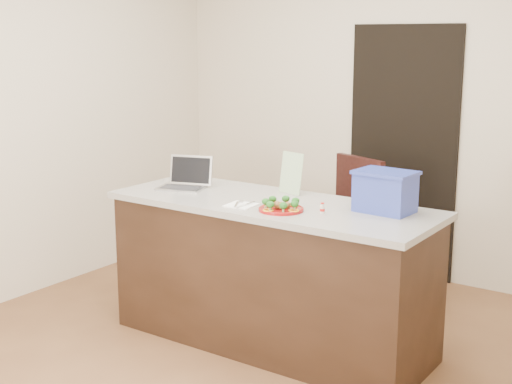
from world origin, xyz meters
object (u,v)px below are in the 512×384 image
Objects in this scene: yogurt_bottle at (322,209)px; blue_box at (385,191)px; laptop at (186,179)px; island at (271,273)px; plate at (281,209)px; chair at (351,222)px; napkin at (241,205)px.

yogurt_bottle is 0.37m from blue_box.
blue_box is (1.37, 0.14, 0.06)m from laptop.
island is 0.90m from blue_box.
plate is 0.25× the size of chair.
island is 7.86× the size of plate.
chair is at bearing 107.72° from yogurt_bottle.
blue_box is (0.77, 0.35, 0.12)m from napkin.
laptop reaches higher than napkin.
island is 0.63m from yogurt_bottle.
napkin is 0.85m from blue_box.
chair is (-0.09, 1.07, -0.33)m from plate.
chair is (0.77, 0.90, -0.37)m from laptop.
napkin is at bearing -77.43° from chair.
laptop is at bearing 161.27° from napkin.
yogurt_bottle is (0.22, 0.09, 0.01)m from plate.
blue_box is 0.33× the size of chair.
laptop is (-1.09, 0.09, 0.03)m from yogurt_bottle.
napkin is (-0.26, -0.03, -0.01)m from plate.
plate is at bearing 6.40° from napkin.
napkin is 0.64m from laptop.
laptop reaches higher than island.
laptop is at bearing -109.30° from chair.
yogurt_bottle is 1.09m from chair.
laptop is 0.33× the size of chair.
blue_box is (0.28, 0.23, 0.10)m from yogurt_bottle.
blue_box reaches higher than island.
laptop is 1.24m from chair.
island is at bearing 64.69° from napkin.
island is 33.68× the size of yogurt_bottle.
island is at bearing -73.65° from chair.
napkin is (-0.09, -0.19, 0.46)m from island.
island is at bearing 136.55° from plate.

